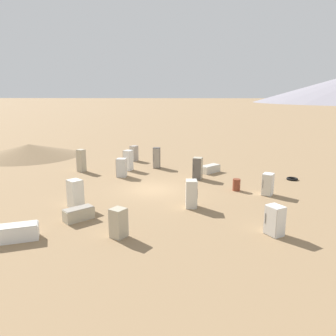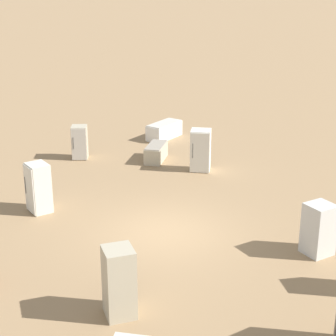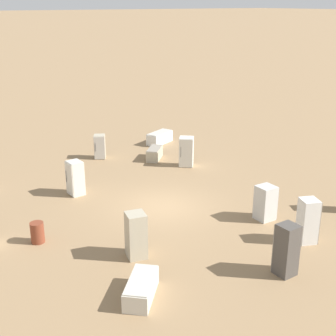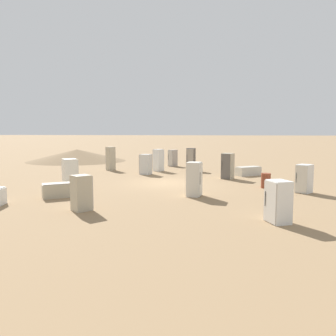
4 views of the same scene
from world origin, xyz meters
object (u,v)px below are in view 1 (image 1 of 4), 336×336
(discarded_fridge_5, at_px, (16,233))
(scrap_tire, at_px, (292,179))
(discarded_fridge_6, at_px, (157,158))
(discarded_fridge_9, at_px, (75,194))
(discarded_fridge_4, at_px, (210,169))
(discarded_fridge_1, at_px, (122,168))
(discarded_fridge_8, at_px, (81,161))
(rusty_barrel, at_px, (236,185))
(discarded_fridge_13, at_px, (191,194))
(discarded_fridge_3, at_px, (268,184))
(discarded_fridge_11, at_px, (275,220))
(discarded_fridge_12, at_px, (128,160))
(discarded_fridge_0, at_px, (134,153))
(discarded_fridge_2, at_px, (119,223))
(discarded_fridge_10, at_px, (198,168))
(discarded_fridge_7, at_px, (79,214))

(discarded_fridge_5, distance_m, scrap_tire, 20.03)
(discarded_fridge_6, xyz_separation_m, discarded_fridge_9, (10.94, -3.83, -0.09))
(discarded_fridge_9, bearing_deg, discarded_fridge_4, 88.77)
(discarded_fridge_1, xyz_separation_m, discarded_fridge_8, (-1.60, -3.85, 0.22))
(discarded_fridge_6, height_order, rusty_barrel, discarded_fridge_6)
(discarded_fridge_4, distance_m, discarded_fridge_8, 11.19)
(rusty_barrel, bearing_deg, discarded_fridge_13, -41.16)
(discarded_fridge_3, bearing_deg, discarded_fridge_11, 106.61)
(discarded_fridge_6, bearing_deg, rusty_barrel, 132.26)
(discarded_fridge_12, bearing_deg, discarded_fridge_8, 123.72)
(discarded_fridge_5, height_order, discarded_fridge_8, discarded_fridge_8)
(discarded_fridge_0, distance_m, discarded_fridge_9, 14.02)
(discarded_fridge_12, bearing_deg, discarded_fridge_13, -126.98)
(discarded_fridge_11, xyz_separation_m, discarded_fridge_12, (-13.17, -9.40, 0.16))
(discarded_fridge_6, bearing_deg, discarded_fridge_1, 53.85)
(discarded_fridge_3, bearing_deg, discarded_fridge_9, 41.70)
(discarded_fridge_9, relative_size, rusty_barrel, 2.02)
(discarded_fridge_11, distance_m, scrap_tire, 11.35)
(discarded_fridge_8, bearing_deg, scrap_tire, -68.85)
(discarded_fridge_1, distance_m, discarded_fridge_8, 4.18)
(discarded_fridge_12, distance_m, discarded_fridge_13, 10.94)
(discarded_fridge_3, relative_size, discarded_fridge_5, 0.70)
(discarded_fridge_1, distance_m, discarded_fridge_2, 11.68)
(discarded_fridge_3, bearing_deg, discarded_fridge_8, 4.89)
(discarded_fridge_6, distance_m, discarded_fridge_10, 5.29)
(discarded_fridge_10, distance_m, discarded_fridge_13, 6.74)
(discarded_fridge_3, distance_m, discarded_fridge_5, 15.34)
(discarded_fridge_9, height_order, discarded_fridge_13, discarded_fridge_9)
(discarded_fridge_11, relative_size, scrap_tire, 1.69)
(discarded_fridge_0, relative_size, discarded_fridge_9, 0.91)
(discarded_fridge_1, relative_size, rusty_barrel, 1.81)
(discarded_fridge_13, bearing_deg, discarded_fridge_12, -152.09)
(discarded_fridge_5, relative_size, discarded_fridge_6, 1.13)
(discarded_fridge_2, xyz_separation_m, discarded_fridge_13, (-4.38, 3.46, 0.13))
(discarded_fridge_1, relative_size, discarded_fridge_3, 1.03)
(discarded_fridge_2, bearing_deg, discarded_fridge_9, 161.09)
(discarded_fridge_0, xyz_separation_m, discarded_fridge_13, (13.59, 5.62, 0.07))
(discarded_fridge_12, height_order, discarded_fridge_13, discarded_fridge_12)
(discarded_fridge_6, bearing_deg, discarded_fridge_10, 133.37)
(discarded_fridge_7, height_order, discarded_fridge_13, discarded_fridge_13)
(discarded_fridge_0, relative_size, discarded_fridge_13, 0.92)
(discarded_fridge_2, distance_m, discarded_fridge_9, 5.28)
(discarded_fridge_1, height_order, discarded_fridge_10, discarded_fridge_10)
(discarded_fridge_6, relative_size, scrap_tire, 2.13)
(discarded_fridge_9, bearing_deg, discarded_fridge_0, 126.27)
(discarded_fridge_1, bearing_deg, discarded_fridge_13, -139.78)
(discarded_fridge_12, bearing_deg, discarded_fridge_10, -91.52)
(discarded_fridge_2, bearing_deg, discarded_fridge_3, 70.38)
(discarded_fridge_7, bearing_deg, discarded_fridge_4, -78.79)
(discarded_fridge_7, height_order, discarded_fridge_10, discarded_fridge_10)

